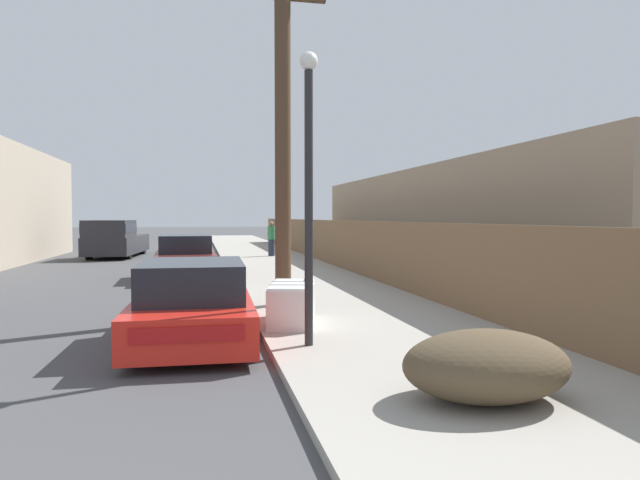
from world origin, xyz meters
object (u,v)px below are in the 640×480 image
(car_parked_mid, at_px, (185,258))
(pickup_truck, at_px, (115,239))
(discarded_fridge, at_px, (292,303))
(utility_pole, at_px, (283,131))
(brush_pile, at_px, (486,365))
(street_lamp, at_px, (309,174))
(parked_sports_car_red, at_px, (194,304))
(pedestrian, at_px, (271,238))

(car_parked_mid, bearing_deg, pickup_truck, 107.20)
(discarded_fridge, height_order, utility_pole, utility_pole)
(brush_pile, bearing_deg, discarded_fridge, 105.45)
(street_lamp, relative_size, brush_pile, 2.42)
(parked_sports_car_red, height_order, pedestrian, pedestrian)
(parked_sports_car_red, distance_m, pickup_truck, 19.86)
(pickup_truck, xyz_separation_m, utility_pole, (5.67, -16.98, 2.84))
(car_parked_mid, xyz_separation_m, utility_pole, (2.15, -6.80, 3.08))
(brush_pile, relative_size, pedestrian, 1.05)
(car_parked_mid, relative_size, pickup_truck, 0.73)
(pickup_truck, bearing_deg, pedestrian, 167.36)
(pickup_truck, bearing_deg, car_parked_mid, 113.68)
(parked_sports_car_red, distance_m, pedestrian, 17.55)
(brush_pile, bearing_deg, car_parked_mid, 103.61)
(utility_pole, height_order, brush_pile, utility_pole)
(parked_sports_car_red, distance_m, street_lamp, 2.88)
(parked_sports_car_red, relative_size, car_parked_mid, 1.05)
(brush_pile, bearing_deg, pickup_truck, 106.01)
(car_parked_mid, distance_m, brush_pile, 13.76)
(parked_sports_car_red, height_order, brush_pile, parked_sports_car_red)
(car_parked_mid, bearing_deg, utility_pole, -74.32)
(discarded_fridge, bearing_deg, pickup_truck, 119.48)
(pickup_truck, bearing_deg, discarded_fridge, 110.75)
(pedestrian, bearing_deg, brush_pile, -91.32)
(car_parked_mid, xyz_separation_m, pickup_truck, (-3.52, 10.19, 0.25))
(pedestrian, bearing_deg, street_lamp, -95.44)
(parked_sports_car_red, bearing_deg, pedestrian, 80.36)
(car_parked_mid, bearing_deg, parked_sports_car_red, -89.73)
(utility_pole, height_order, pedestrian, utility_pole)
(street_lamp, bearing_deg, pickup_truck, 104.79)
(utility_pole, bearing_deg, parked_sports_car_red, -125.90)
(discarded_fridge, distance_m, utility_pole, 3.89)
(car_parked_mid, height_order, utility_pole, utility_pole)
(car_parked_mid, height_order, brush_pile, car_parked_mid)
(pickup_truck, bearing_deg, brush_pile, 110.61)
(car_parked_mid, relative_size, pedestrian, 2.71)
(pedestrian, bearing_deg, parked_sports_car_red, -101.11)
(discarded_fridge, bearing_deg, car_parked_mid, 116.01)
(parked_sports_car_red, xyz_separation_m, pickup_truck, (-3.87, 19.47, 0.32))
(street_lamp, relative_size, pedestrian, 2.55)
(parked_sports_car_red, xyz_separation_m, car_parked_mid, (-0.35, 9.28, 0.07))
(parked_sports_car_red, distance_m, brush_pile, 5.00)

